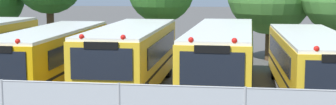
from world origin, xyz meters
name	(u,v)px	position (x,y,z in m)	size (l,w,h in m)	color
ground_plane	(131,89)	(0.00, 0.00, 0.00)	(160.00, 160.00, 0.00)	#514F4C
school_bus_1	(51,55)	(-3.60, 0.17, 1.38)	(2.76, 10.30, 2.61)	#EAA80C
school_bus_2	(132,55)	(0.05, -0.07, 1.47)	(2.71, 9.71, 2.80)	yellow
school_bus_3	(222,56)	(3.82, 0.13, 1.47)	(2.68, 10.89, 2.80)	yellow
school_bus_4	(311,62)	(7.39, -0.11, 1.37)	(2.84, 10.46, 2.59)	yellow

